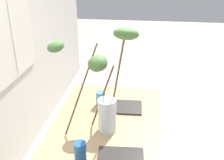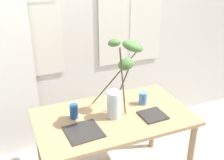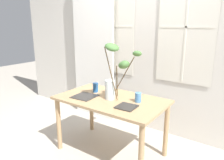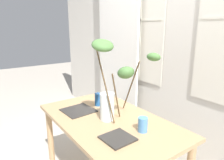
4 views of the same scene
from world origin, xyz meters
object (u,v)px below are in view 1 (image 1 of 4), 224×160
object	(u,v)px
drinking_glass_blue_left	(80,152)
drinking_glass_blue_right	(101,98)
dining_table	(105,142)
plate_square_right	(128,107)
vase_with_branches	(103,83)

from	to	relation	value
drinking_glass_blue_left	drinking_glass_blue_right	distance (m)	0.66
dining_table	plate_square_right	bearing A→B (deg)	-23.52
dining_table	drinking_glass_blue_right	bearing A→B (deg)	14.86
dining_table	plate_square_right	xyz separation A→B (m)	(0.31, -0.14, 0.11)
vase_with_branches	dining_table	bearing A→B (deg)	-164.35
drinking_glass_blue_right	vase_with_branches	bearing A→B (deg)	-165.33
dining_table	drinking_glass_blue_left	bearing A→B (deg)	163.81
drinking_glass_blue_right	plate_square_right	size ratio (longest dim) A/B	0.55
vase_with_branches	drinking_glass_blue_right	distance (m)	0.39
dining_table	drinking_glass_blue_left	size ratio (longest dim) A/B	10.55
vase_with_branches	plate_square_right	bearing A→B (deg)	-32.24
dining_table	plate_square_right	world-z (taller)	plate_square_right
dining_table	plate_square_right	distance (m)	0.36
drinking_glass_blue_left	drinking_glass_blue_right	world-z (taller)	drinking_glass_blue_left
vase_with_branches	plate_square_right	size ratio (longest dim) A/B	3.45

